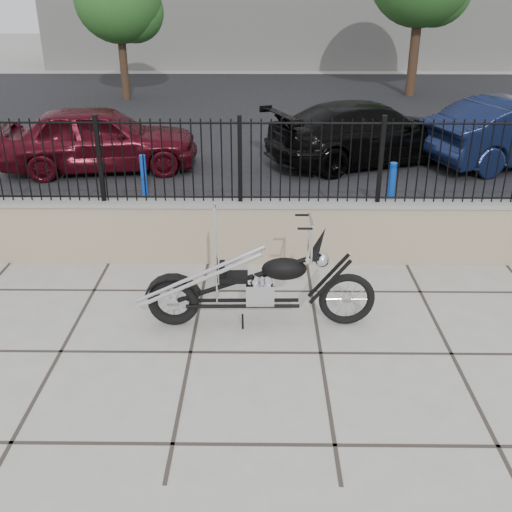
% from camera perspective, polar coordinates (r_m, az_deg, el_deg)
% --- Properties ---
extents(ground_plane, '(90.00, 90.00, 0.00)m').
position_cam_1_polar(ground_plane, '(7.00, 6.18, -9.19)').
color(ground_plane, '#99968E').
rests_on(ground_plane, ground).
extents(parking_lot, '(30.00, 30.00, 0.00)m').
position_cam_1_polar(parking_lot, '(18.70, 2.77, 12.74)').
color(parking_lot, black).
rests_on(parking_lot, ground).
extents(retaining_wall, '(14.00, 0.36, 0.96)m').
position_cam_1_polar(retaining_wall, '(8.98, 4.93, 2.34)').
color(retaining_wall, gray).
rests_on(retaining_wall, ground_plane).
extents(iron_fence, '(14.00, 0.08, 1.20)m').
position_cam_1_polar(iron_fence, '(8.63, 5.20, 8.98)').
color(iron_fence, black).
rests_on(iron_fence, retaining_wall).
extents(chopper_motorcycle, '(2.66, 0.51, 1.59)m').
position_cam_1_polar(chopper_motorcycle, '(7.12, -0.03, -1.01)').
color(chopper_motorcycle, black).
rests_on(chopper_motorcycle, ground_plane).
extents(car_red, '(4.47, 2.33, 1.45)m').
position_cam_1_polar(car_red, '(13.89, -14.65, 10.81)').
color(car_red, '#480A15').
rests_on(car_red, parking_lot).
extents(car_black, '(5.21, 3.66, 1.40)m').
position_cam_1_polar(car_black, '(14.31, 10.72, 11.47)').
color(car_black, black).
rests_on(car_black, parking_lot).
extents(bollard_a, '(0.14, 0.14, 0.94)m').
position_cam_1_polar(bollard_a, '(11.61, -10.62, 7.20)').
color(bollard_a, blue).
rests_on(bollard_a, ground_plane).
extents(bollard_b, '(0.14, 0.14, 1.02)m').
position_cam_1_polar(bollard_b, '(10.92, 12.75, 6.10)').
color(bollard_b, blue).
rests_on(bollard_b, ground_plane).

